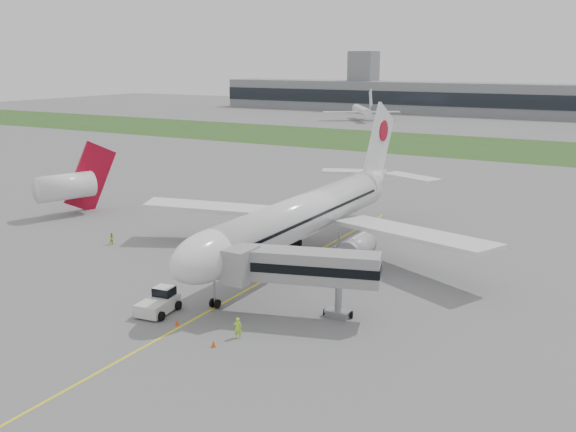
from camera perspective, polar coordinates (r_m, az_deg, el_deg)
The scene contains 14 objects.
ground at distance 76.57m, azimuth 0.13°, elevation -4.51°, with size 600.00×600.00×0.00m, color slate.
apron_markings at distance 72.49m, azimuth -1.83°, elevation -5.58°, with size 70.00×70.00×0.04m, color yellow, non-canonical shape.
grass_strip at distance 188.29m, azimuth 18.52°, elevation 5.71°, with size 600.00×50.00×0.02m, color #28521F.
terminal_building at distance 295.84m, azimuth 22.96°, elevation 9.37°, with size 320.00×22.30×14.00m.
control_tower at distance 321.88m, azimuth 6.63°, elevation 9.36°, with size 12.00×12.00×56.00m, color gray, non-canonical shape.
airliner at distance 79.15m, azimuth 1.87°, elevation 0.35°, with size 48.13×53.95×17.88m.
pushback_tug at distance 64.15m, azimuth -11.35°, elevation -7.48°, with size 3.51×4.76×2.29m.
jet_bridge at distance 60.59m, azimuth 0.89°, elevation -4.53°, with size 14.12×7.97×6.73m.
safety_cone_left at distance 61.04m, azimuth -9.86°, elevation -9.32°, with size 0.39×0.39×0.54m, color #E64A0C.
safety_cone_right at distance 56.32m, azimuth -6.64°, elevation -11.21°, with size 0.44×0.44×0.60m, color #E64A0C.
ground_crew_near at distance 57.58m, azimuth -4.48°, elevation -9.87°, with size 0.70×0.46×1.91m, color #B5FF2A.
ground_crew_far at distance 88.49m, azimuth -15.36°, elevation -1.94°, with size 0.79×0.62×1.63m, color #98EC27.
neighbor_aircraft at distance 106.67m, azimuth -18.90°, elevation 2.59°, with size 6.80×14.73×11.91m.
distant_aircraft_left at distance 264.52m, azimuth 6.53°, elevation 8.44°, with size 31.06×27.40×11.87m, color white, non-canonical shape.
Camera 1 is at (35.81, -63.30, 23.95)m, focal length 40.00 mm.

